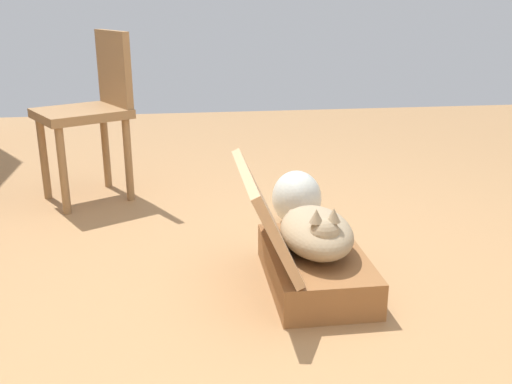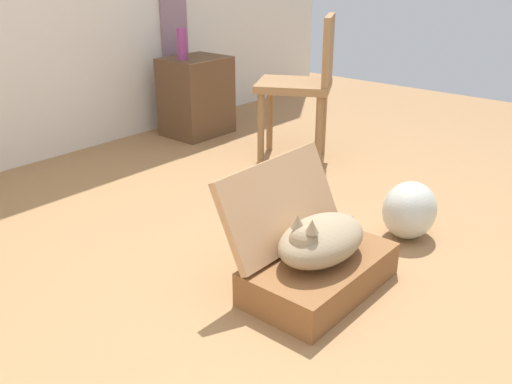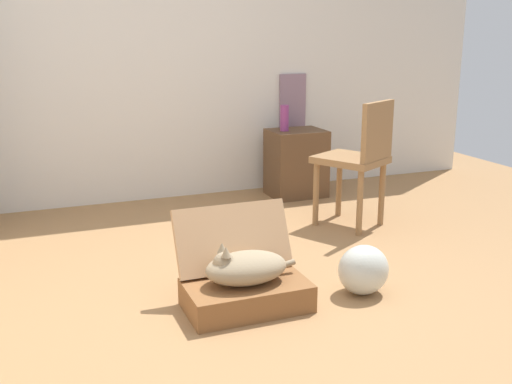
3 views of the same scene
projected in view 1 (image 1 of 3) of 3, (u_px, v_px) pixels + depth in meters
The scene contains 6 objects.
ground_plane at pixel (281, 283), 2.38m from camera, with size 7.68×7.68×0.00m, color #9E7247.
suitcase_base at pixel (315, 268), 2.35m from camera, with size 0.65×0.38×0.15m, color brown.
suitcase_lid at pixel (265, 212), 2.24m from camera, with size 0.65×0.38×0.04m, color tan.
cat at pixel (317, 232), 2.29m from camera, with size 0.52×0.28×0.23m.
plastic_bag_white at pixel (297, 198), 2.96m from camera, with size 0.29×0.25×0.28m, color silver.
chair at pixel (93, 107), 3.25m from camera, with size 0.58×0.61×0.95m.
Camera 1 is at (-2.10, 0.39, 1.11)m, focal length 40.52 mm.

